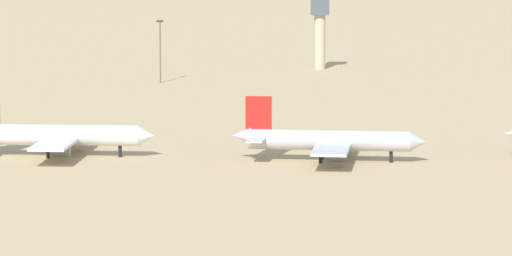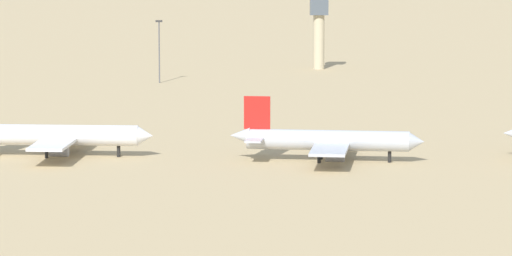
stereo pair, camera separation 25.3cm
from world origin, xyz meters
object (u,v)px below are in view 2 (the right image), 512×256
object	(u,v)px
control_tower	(321,27)
light_pole_mid	(161,47)
parked_jet_red_4	(327,140)
parked_jet_navy_3	(56,135)

from	to	relation	value
control_tower	light_pole_mid	distance (m)	58.48
parked_jet_red_4	parked_jet_navy_3	bearing A→B (deg)	-179.55
parked_jet_red_4	light_pole_mid	size ratio (longest dim) A/B	2.04
light_pole_mid	parked_jet_navy_3	bearing A→B (deg)	-94.55
parked_jet_navy_3	parked_jet_red_4	bearing A→B (deg)	-2.68
control_tower	parked_jet_navy_3	bearing A→B (deg)	-108.02
control_tower	light_pole_mid	world-z (taller)	control_tower
parked_jet_navy_3	light_pole_mid	xyz separation A→B (m)	(9.99, 125.42, 5.70)
parked_jet_red_4	control_tower	xyz separation A→B (m)	(6.18, 169.97, 8.52)
parked_jet_red_4	control_tower	bearing A→B (deg)	95.06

